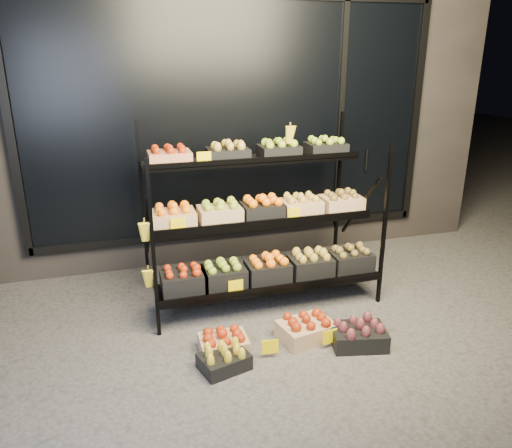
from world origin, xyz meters
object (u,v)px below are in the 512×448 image
object	(u,v)px
floor_crate_left	(224,342)
floor_crate_midright	(306,328)
floor_crate_midleft	(224,358)
display_rack	(261,219)

from	to	relation	value
floor_crate_left	floor_crate_midright	xyz separation A→B (m)	(0.70, -0.00, 0.01)
floor_crate_left	floor_crate_midleft	distance (m)	0.22
display_rack	floor_crate_midleft	xyz separation A→B (m)	(-0.60, -1.03, -0.70)
floor_crate_midleft	floor_crate_midright	size ratio (longest dim) A/B	0.85
floor_crate_left	floor_crate_midright	bearing A→B (deg)	1.11
floor_crate_midleft	floor_crate_midright	bearing A→B (deg)	0.11
floor_crate_midleft	floor_crate_midright	world-z (taller)	floor_crate_midright
display_rack	floor_crate_midleft	world-z (taller)	display_rack
display_rack	floor_crate_midleft	bearing A→B (deg)	-120.19
floor_crate_midleft	display_rack	bearing A→B (deg)	44.13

